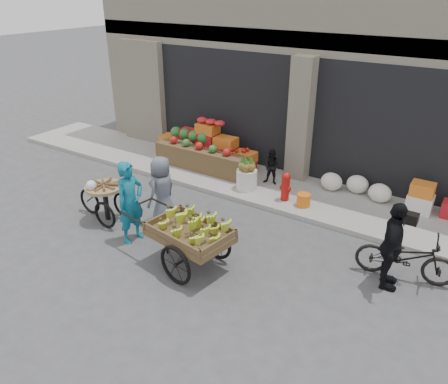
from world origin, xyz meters
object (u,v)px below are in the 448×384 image
Objects in this scene: fire_hydrant at (286,185)px; cyclist at (392,246)px; banana_cart at (188,230)px; vendor_grey at (162,191)px; tricycle_cart at (105,197)px; pineapple_bin at (247,179)px; vendor_woman at (130,202)px; bicycle at (406,257)px; orange_bucket at (303,200)px; seated_person at (272,167)px.

fire_hydrant is 3.46m from cyclist.
vendor_grey is (-1.47, 1.01, 0.01)m from banana_cart.
cyclist reaches higher than tricycle_cart.
cyclist is (3.29, 1.41, 0.04)m from banana_cart.
tricycle_cart is 6.01m from cyclist.
pineapple_bin is 4.45m from cyclist.
banana_cart is 2.67m from tricycle_cart.
banana_cart is 1.53m from vendor_woman.
tricycle_cart reaches higher than bicycle.
cyclist is (2.38, -1.83, 0.55)m from orange_bucket.
tricycle_cart is 0.91× the size of vendor_grey.
orange_bucket is 0.22× the size of tricycle_cart.
vendor_woman reaches higher than vendor_grey.
seated_person is at bearing 56.84° from tricycle_cart.
tricycle_cart is (-1.11, 0.31, -0.30)m from vendor_woman.
banana_cart is 1.55× the size of bicycle.
tricycle_cart reaches higher than pineapple_bin.
bicycle is (5.01, 1.70, -0.42)m from vendor_woman.
fire_hydrant is at bearing 140.85° from vendor_grey.
pineapple_bin is at bearing 176.42° from orange_bucket.
vendor_woman is at bearing 97.31° from bicycle.
vendor_woman is at bearing -175.84° from banana_cart.
pineapple_bin is 0.20× the size of banana_cart.
seated_person is 4.34m from bicycle.
banana_cart is at bearing -8.60° from tricycle_cart.
tricycle_cart is (-1.94, -2.92, 0.20)m from pineapple_bin.
banana_cart is at bearing -78.24° from pineapple_bin.
cyclist reaches higher than banana_cart.
fire_hydrant is at bearing -26.15° from vendor_woman.
vendor_woman reaches higher than seated_person.
banana_cart is (0.69, -3.34, 0.40)m from pineapple_bin.
tricycle_cart is 0.87× the size of cyclist.
vendor_grey is (0.06, 0.90, -0.09)m from vendor_woman.
cyclist is (5.92, 0.99, 0.25)m from tricycle_cart.
vendor_grey reaches higher than bicycle.
orange_bucket is 1.42m from seated_person.
tricycle_cart is 1.32m from vendor_grey.
pineapple_bin is 1.62× the size of orange_bucket.
orange_bucket is (0.50, -0.05, -0.23)m from fire_hydrant.
seated_person reaches higher than pineapple_bin.
fire_hydrant is 0.27× the size of banana_cart.
vendor_woman is at bearing -104.43° from pineapple_bin.
vendor_woman is (-1.52, 0.11, 0.09)m from banana_cart.
vendor_woman is (-2.43, -3.13, 0.60)m from orange_bucket.
banana_cart is at bearing -95.72° from seated_person.
cyclist is (2.88, -1.88, 0.31)m from fire_hydrant.
tricycle_cart is at bearing -62.68° from vendor_grey.
fire_hydrant is 0.50× the size of tricycle_cart.
orange_bucket is 4.00m from vendor_woman.
banana_cart reaches higher than fire_hydrant.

